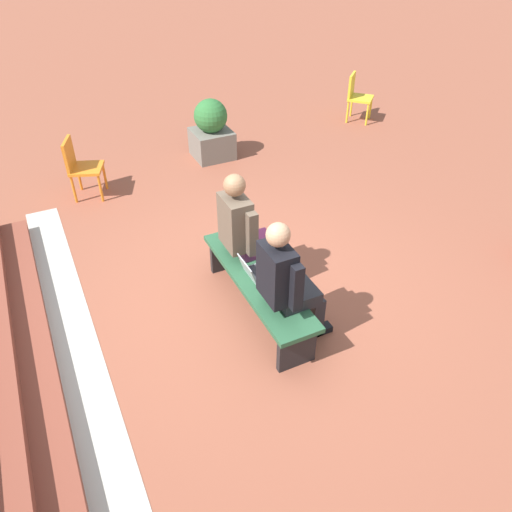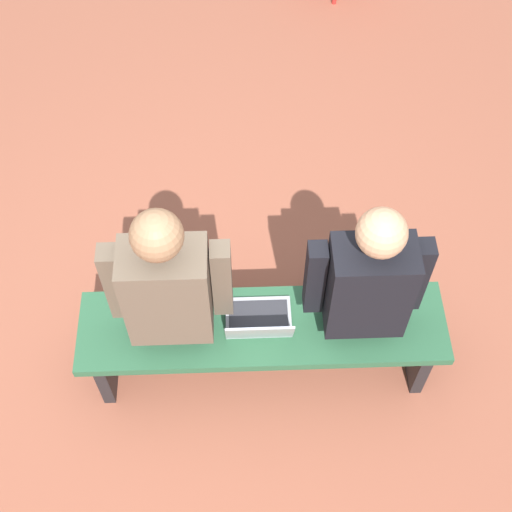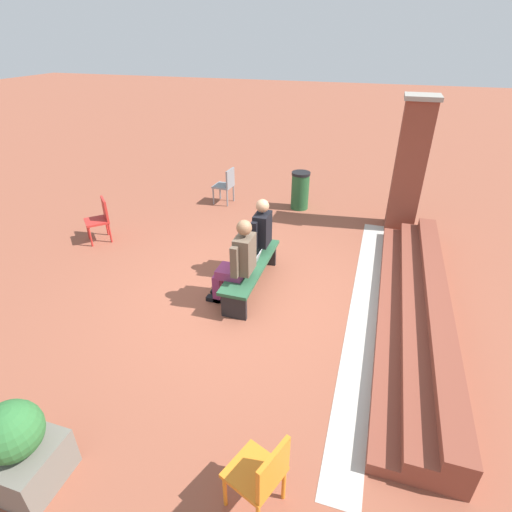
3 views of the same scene
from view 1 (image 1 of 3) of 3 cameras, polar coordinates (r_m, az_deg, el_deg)
ground_plane at (r=5.37m, az=-1.19°, el=-4.58°), size 60.00×60.00×0.00m
concrete_strip at (r=4.92m, az=-19.19°, el=-12.02°), size 6.07×0.40×0.01m
bench at (r=4.96m, az=0.18°, el=-3.24°), size 1.80×0.44×0.45m
person_student at (r=4.44m, az=3.59°, el=-2.82°), size 0.54×0.69×1.35m
person_adult at (r=5.06m, az=-1.19°, el=3.00°), size 0.56×0.71×1.38m
laptop at (r=4.88m, az=-0.04°, el=-1.84°), size 0.32×0.29×0.21m
plastic_chair_far_left at (r=7.32m, az=-19.50°, el=9.82°), size 0.54×0.54×0.84m
plastic_chair_by_pillar at (r=9.72m, az=11.44°, el=17.65°), size 0.59×0.59×0.84m
planter at (r=8.12m, az=-5.12°, el=14.06°), size 0.60×0.60×0.94m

